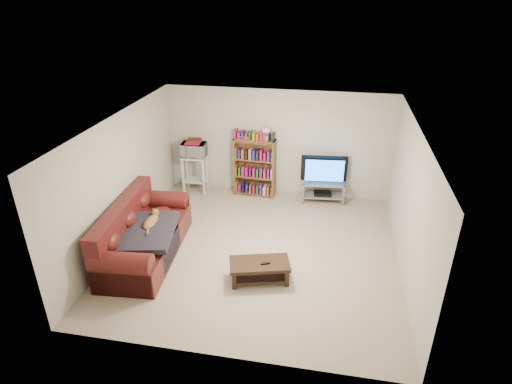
% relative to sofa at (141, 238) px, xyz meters
% --- Properties ---
extents(floor, '(5.00, 5.00, 0.00)m').
position_rel_sofa_xyz_m(floor, '(2.01, 0.48, -0.35)').
color(floor, tan).
rests_on(floor, ground).
extents(ceiling, '(5.00, 5.00, 0.00)m').
position_rel_sofa_xyz_m(ceiling, '(2.01, 0.48, 2.05)').
color(ceiling, white).
rests_on(ceiling, ground).
extents(wall_back, '(5.00, 0.00, 5.00)m').
position_rel_sofa_xyz_m(wall_back, '(2.01, 2.98, 0.85)').
color(wall_back, beige).
rests_on(wall_back, ground).
extents(wall_front, '(5.00, 0.00, 5.00)m').
position_rel_sofa_xyz_m(wall_front, '(2.01, -2.02, 0.85)').
color(wall_front, beige).
rests_on(wall_front, ground).
extents(wall_left, '(0.00, 5.00, 5.00)m').
position_rel_sofa_xyz_m(wall_left, '(-0.49, 0.48, 0.85)').
color(wall_left, beige).
rests_on(wall_left, ground).
extents(wall_right, '(0.00, 5.00, 5.00)m').
position_rel_sofa_xyz_m(wall_right, '(4.51, 0.48, 0.85)').
color(wall_right, beige).
rests_on(wall_right, ground).
extents(sofa, '(1.20, 2.44, 1.01)m').
position_rel_sofa_xyz_m(sofa, '(0.00, 0.00, 0.00)').
color(sofa, '#4E1614').
rests_on(sofa, floor).
extents(blanket, '(1.09, 1.32, 0.20)m').
position_rel_sofa_xyz_m(blanket, '(0.21, -0.15, 0.23)').
color(blanket, '#26222A').
rests_on(blanket, sofa).
extents(cat, '(0.31, 0.66, 0.19)m').
position_rel_sofa_xyz_m(cat, '(0.19, 0.07, 0.29)').
color(cat, brown).
rests_on(cat, sofa).
extents(coffee_table, '(1.06, 0.72, 0.35)m').
position_rel_sofa_xyz_m(coffee_table, '(2.21, -0.35, -0.10)').
color(coffee_table, black).
rests_on(coffee_table, floor).
extents(remote, '(0.16, 0.10, 0.02)m').
position_rel_sofa_xyz_m(remote, '(2.30, -0.37, 0.02)').
color(remote, black).
rests_on(remote, coffee_table).
extents(tv_stand, '(0.97, 0.51, 0.47)m').
position_rel_sofa_xyz_m(tv_stand, '(3.08, 2.69, -0.03)').
color(tv_stand, '#999EA3').
rests_on(tv_stand, floor).
extents(television, '(1.02, 0.23, 0.58)m').
position_rel_sofa_xyz_m(television, '(3.08, 2.69, 0.41)').
color(television, black).
rests_on(television, tv_stand).
extents(dvd_player, '(0.40, 0.30, 0.06)m').
position_rel_sofa_xyz_m(dvd_player, '(3.08, 2.69, -0.16)').
color(dvd_player, black).
rests_on(dvd_player, tv_stand).
extents(bookshelf, '(0.95, 0.35, 1.35)m').
position_rel_sofa_xyz_m(bookshelf, '(1.53, 2.75, 0.34)').
color(bookshelf, brown).
rests_on(bookshelf, floor).
extents(shelf_clutter, '(0.69, 0.22, 0.28)m').
position_rel_sofa_xyz_m(shelf_clutter, '(1.63, 2.76, 1.10)').
color(shelf_clutter, silver).
rests_on(shelf_clutter, bookshelf).
extents(microwave_stand, '(0.58, 0.43, 0.89)m').
position_rel_sofa_xyz_m(microwave_stand, '(0.16, 2.65, 0.22)').
color(microwave_stand, silver).
rests_on(microwave_stand, floor).
extents(microwave, '(0.57, 0.40, 0.30)m').
position_rel_sofa_xyz_m(microwave, '(0.16, 2.65, 0.69)').
color(microwave, silver).
rests_on(microwave, microwave_stand).
extents(game_boxes, '(0.34, 0.30, 0.05)m').
position_rel_sofa_xyz_m(game_boxes, '(0.16, 2.65, 0.87)').
color(game_boxes, maroon).
rests_on(game_boxes, microwave).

